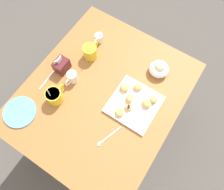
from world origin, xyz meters
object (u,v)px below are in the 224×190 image
(cream_pitcher_white, at_px, (72,77))
(beignet_1, at_px, (154,100))
(beignet_0, at_px, (120,112))
(beignet_6, at_px, (129,98))
(ice_cream_bowl, at_px, (159,69))
(saucer_sky_left, at_px, (20,112))
(dining_table, at_px, (103,101))
(coffee_mug_yellow_right, at_px, (90,51))
(coffee_mug_yellow_left, at_px, (55,96))
(chocolate_sauce_pitcher, at_px, (99,38))
(sugar_caddy, at_px, (62,65))
(pastry_plate_square, at_px, (134,104))
(beignet_3, at_px, (138,87))
(beignet_4, at_px, (147,103))
(beignet_5, at_px, (125,87))
(beignet_2, at_px, (128,108))

(cream_pitcher_white, relative_size, beignet_1, 2.29)
(beignet_0, distance_m, beignet_6, 0.10)
(ice_cream_bowl, distance_m, saucer_sky_left, 0.84)
(dining_table, xyz_separation_m, coffee_mug_yellow_right, (0.18, 0.21, 0.17))
(coffee_mug_yellow_right, distance_m, ice_cream_bowl, 0.43)
(coffee_mug_yellow_left, height_order, cream_pitcher_white, coffee_mug_yellow_left)
(chocolate_sauce_pitcher, xyz_separation_m, beignet_1, (-0.18, -0.50, 0.00))
(coffee_mug_yellow_left, distance_m, sugar_caddy, 0.20)
(ice_cream_bowl, relative_size, saucer_sky_left, 0.63)
(coffee_mug_yellow_left, bearing_deg, pastry_plate_square, -61.67)
(pastry_plate_square, height_order, beignet_3, beignet_3)
(cream_pitcher_white, xyz_separation_m, saucer_sky_left, (-0.33, 0.13, -0.03))
(pastry_plate_square, bearing_deg, beignet_0, 155.85)
(coffee_mug_yellow_right, distance_m, beignet_4, 0.47)
(beignet_5, height_order, beignet_6, beignet_6)
(beignet_2, bearing_deg, pastry_plate_square, -17.03)
(beignet_0, distance_m, beignet_5, 0.15)
(ice_cream_bowl, xyz_separation_m, chocolate_sauce_pitcher, (-0.01, 0.43, -0.01))
(pastry_plate_square, distance_m, beignet_4, 0.07)
(sugar_caddy, height_order, beignet_3, sugar_caddy)
(cream_pitcher_white, xyz_separation_m, sugar_caddy, (0.03, 0.10, 0.00))
(coffee_mug_yellow_right, distance_m, cream_pitcher_white, 0.20)
(beignet_0, bearing_deg, ice_cream_bowl, -8.70)
(beignet_6, bearing_deg, pastry_plate_square, -99.29)
(beignet_0, bearing_deg, beignet_5, 21.34)
(beignet_1, bearing_deg, ice_cream_bowl, 19.99)
(beignet_4, bearing_deg, beignet_5, 83.84)
(beignet_4, xyz_separation_m, beignet_6, (-0.03, 0.10, 0.00))
(beignet_6, bearing_deg, beignet_1, -59.73)
(beignet_0, distance_m, beignet_2, 0.05)
(cream_pitcher_white, xyz_separation_m, beignet_6, (0.07, -0.35, -0.00))
(coffee_mug_yellow_left, distance_m, beignet_6, 0.42)
(beignet_0, bearing_deg, beignet_6, -2.51)
(chocolate_sauce_pitcher, relative_size, beignet_5, 1.66)
(beignet_5, bearing_deg, beignet_2, -138.38)
(sugar_caddy, bearing_deg, ice_cream_bowl, -59.06)
(chocolate_sauce_pitcher, bearing_deg, dining_table, -142.88)
(pastry_plate_square, xyz_separation_m, coffee_mug_yellow_right, (0.13, 0.40, 0.04))
(beignet_5, bearing_deg, beignet_0, -158.66)
(pastry_plate_square, height_order, chocolate_sauce_pitcher, chocolate_sauce_pitcher)
(cream_pitcher_white, distance_m, beignet_1, 0.49)
(dining_table, height_order, beignet_6, beignet_6)
(chocolate_sauce_pitcher, bearing_deg, ice_cream_bowl, -89.16)
(cream_pitcher_white, distance_m, beignet_4, 0.46)
(dining_table, height_order, saucer_sky_left, saucer_sky_left)
(cream_pitcher_white, bearing_deg, dining_table, -83.79)
(dining_table, xyz_separation_m, beignet_4, (0.07, -0.25, 0.16))
(beignet_1, bearing_deg, chocolate_sauce_pitcher, 69.95)
(beignet_0, xyz_separation_m, beignet_5, (0.14, 0.05, 0.00))
(coffee_mug_yellow_right, bearing_deg, cream_pitcher_white, -177.33)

